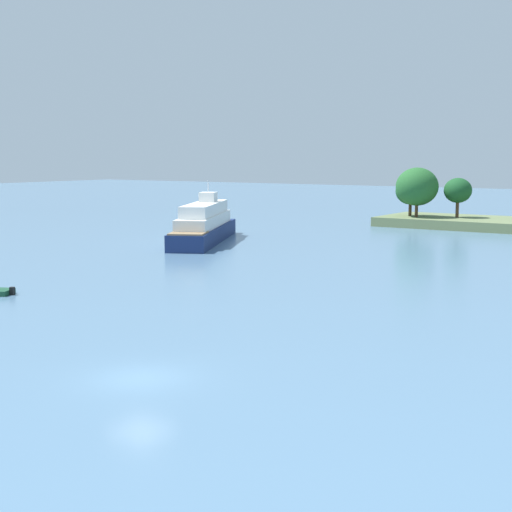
% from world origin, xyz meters
% --- Properties ---
extents(ground_plane, '(400.00, 400.00, 0.00)m').
position_xyz_m(ground_plane, '(0.00, 0.00, 0.00)').
color(ground_plane, slate).
extents(white_riverboat, '(12.84, 20.42, 6.85)m').
position_xyz_m(white_riverboat, '(-29.77, 43.30, 1.89)').
color(white_riverboat, navy).
rests_on(white_riverboat, ground).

